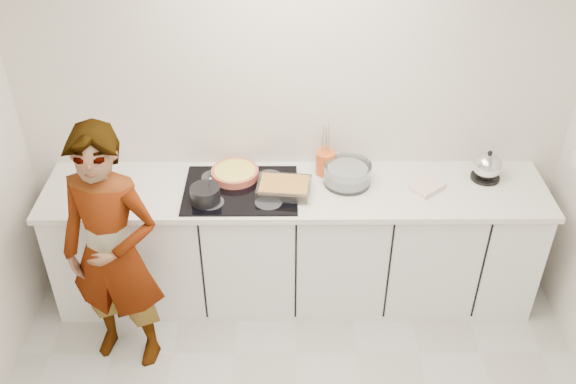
{
  "coord_description": "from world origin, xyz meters",
  "views": [
    {
      "loc": [
        -0.07,
        -2.07,
        3.27
      ],
      "look_at": [
        -0.05,
        1.05,
        1.05
      ],
      "focal_mm": 40.0,
      "sensor_mm": 36.0,
      "label": 1
    }
  ],
  "objects_px": {
    "baking_dish": "(284,187)",
    "cook": "(113,253)",
    "hob": "(241,190)",
    "saucepan": "(205,194)",
    "tart_dish": "(235,173)",
    "mixing_bowl": "(347,175)",
    "utensil_crock": "(325,163)",
    "kettle": "(487,167)"
  },
  "relations": [
    {
      "from": "hob",
      "to": "kettle",
      "type": "xyz_separation_m",
      "value": [
        1.59,
        0.13,
        0.08
      ]
    },
    {
      "from": "kettle",
      "to": "utensil_crock",
      "type": "xyz_separation_m",
      "value": [
        -1.04,
        0.07,
        -0.01
      ]
    },
    {
      "from": "utensil_crock",
      "to": "cook",
      "type": "relative_size",
      "value": 0.1
    },
    {
      "from": "tart_dish",
      "to": "utensil_crock",
      "type": "height_order",
      "value": "utensil_crock"
    },
    {
      "from": "hob",
      "to": "baking_dish",
      "type": "bearing_deg",
      "value": -5.82
    },
    {
      "from": "saucepan",
      "to": "mixing_bowl",
      "type": "xyz_separation_m",
      "value": [
        0.89,
        0.22,
        -0.0
      ]
    },
    {
      "from": "utensil_crock",
      "to": "saucepan",
      "type": "bearing_deg",
      "value": -156.1
    },
    {
      "from": "saucepan",
      "to": "baking_dish",
      "type": "xyz_separation_m",
      "value": [
        0.48,
        0.1,
        -0.02
      ]
    },
    {
      "from": "saucepan",
      "to": "cook",
      "type": "distance_m",
      "value": 0.65
    },
    {
      "from": "cook",
      "to": "mixing_bowl",
      "type": "bearing_deg",
      "value": 35.29
    },
    {
      "from": "baking_dish",
      "to": "cook",
      "type": "relative_size",
      "value": 0.22
    },
    {
      "from": "baking_dish",
      "to": "kettle",
      "type": "distance_m",
      "value": 1.33
    },
    {
      "from": "cook",
      "to": "kettle",
      "type": "bearing_deg",
      "value": 27.84
    },
    {
      "from": "mixing_bowl",
      "to": "utensil_crock",
      "type": "relative_size",
      "value": 1.94
    },
    {
      "from": "tart_dish",
      "to": "kettle",
      "type": "height_order",
      "value": "kettle"
    },
    {
      "from": "baking_dish",
      "to": "mixing_bowl",
      "type": "bearing_deg",
      "value": 15.63
    },
    {
      "from": "mixing_bowl",
      "to": "tart_dish",
      "type": "bearing_deg",
      "value": 175.34
    },
    {
      "from": "hob",
      "to": "utensil_crock",
      "type": "height_order",
      "value": "utensil_crock"
    },
    {
      "from": "mixing_bowl",
      "to": "cook",
      "type": "xyz_separation_m",
      "value": [
        -1.4,
        -0.59,
        -0.15
      ]
    },
    {
      "from": "hob",
      "to": "kettle",
      "type": "height_order",
      "value": "kettle"
    },
    {
      "from": "utensil_crock",
      "to": "tart_dish",
      "type": "bearing_deg",
      "value": -174.14
    },
    {
      "from": "tart_dish",
      "to": "saucepan",
      "type": "xyz_separation_m",
      "value": [
        -0.16,
        -0.27,
        0.02
      ]
    },
    {
      "from": "hob",
      "to": "baking_dish",
      "type": "relative_size",
      "value": 2.01
    },
    {
      "from": "mixing_bowl",
      "to": "baking_dish",
      "type": "bearing_deg",
      "value": -164.37
    },
    {
      "from": "hob",
      "to": "tart_dish",
      "type": "xyz_separation_m",
      "value": [
        -0.04,
        0.14,
        0.04
      ]
    },
    {
      "from": "baking_dish",
      "to": "utensil_crock",
      "type": "relative_size",
      "value": 2.26
    },
    {
      "from": "mixing_bowl",
      "to": "hob",
      "type": "bearing_deg",
      "value": -172.85
    },
    {
      "from": "tart_dish",
      "to": "cook",
      "type": "bearing_deg",
      "value": -135.88
    },
    {
      "from": "tart_dish",
      "to": "saucepan",
      "type": "height_order",
      "value": "saucepan"
    },
    {
      "from": "tart_dish",
      "to": "kettle",
      "type": "distance_m",
      "value": 1.64
    },
    {
      "from": "saucepan",
      "to": "utensil_crock",
      "type": "bearing_deg",
      "value": 23.9
    },
    {
      "from": "hob",
      "to": "saucepan",
      "type": "xyz_separation_m",
      "value": [
        -0.21,
        -0.13,
        0.06
      ]
    },
    {
      "from": "mixing_bowl",
      "to": "kettle",
      "type": "bearing_deg",
      "value": 2.98
    },
    {
      "from": "utensil_crock",
      "to": "hob",
      "type": "bearing_deg",
      "value": -159.42
    },
    {
      "from": "hob",
      "to": "cook",
      "type": "relative_size",
      "value": 0.43
    },
    {
      "from": "hob",
      "to": "saucepan",
      "type": "height_order",
      "value": "saucepan"
    },
    {
      "from": "baking_dish",
      "to": "utensil_crock",
      "type": "distance_m",
      "value": 0.36
    },
    {
      "from": "saucepan",
      "to": "kettle",
      "type": "relative_size",
      "value": 1.15
    },
    {
      "from": "mixing_bowl",
      "to": "kettle",
      "type": "xyz_separation_m",
      "value": [
        0.91,
        0.05,
        0.02
      ]
    },
    {
      "from": "tart_dish",
      "to": "mixing_bowl",
      "type": "relative_size",
      "value": 1.31
    },
    {
      "from": "kettle",
      "to": "utensil_crock",
      "type": "relative_size",
      "value": 1.35
    },
    {
      "from": "utensil_crock",
      "to": "cook",
      "type": "height_order",
      "value": "cook"
    }
  ]
}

